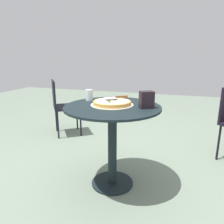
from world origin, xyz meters
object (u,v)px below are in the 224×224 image
pizza_on_tray (112,103)px  napkin_dispenser (147,100)px  patio_table (112,127)px  pizza_server (116,97)px  drinking_cup (89,95)px  patio_chair_near (62,103)px

pizza_on_tray → napkin_dispenser: bearing=-3.6°
pizza_on_tray → patio_table: bearing=-67.3°
pizza_server → pizza_on_tray: bearing=-108.3°
pizza_on_tray → drinking_cup: (-0.27, 0.12, 0.03)m
napkin_dispenser → patio_chair_near: 1.75m
patio_chair_near → drinking_cup: bearing=-45.9°
napkin_dispenser → pizza_server: bearing=135.9°
pizza_on_tray → drinking_cup: size_ratio=3.63×
pizza_on_tray → pizza_server: 0.07m
patio_table → drinking_cup: 0.40m
patio_chair_near → pizza_server: bearing=-39.4°
napkin_dispenser → patio_table: bearing=154.6°
napkin_dispenser → patio_chair_near: (-1.40, 1.00, -0.34)m
patio_table → napkin_dispenser: bearing=3.3°
pizza_server → patio_chair_near: bearing=140.6°
patio_table → patio_chair_near: 1.51m
pizza_on_tray → patio_chair_near: bearing=138.4°
patio_chair_near → napkin_dispenser: bearing=-35.4°
pizza_server → drinking_cup: drinking_cup is taller
patio_table → pizza_server: pizza_server is taller
pizza_on_tray → napkin_dispenser: (0.30, -0.02, 0.05)m
patio_table → napkin_dispenser: napkin_dispenser is taller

